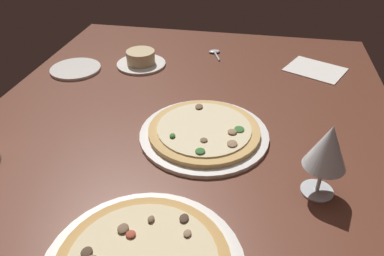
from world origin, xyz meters
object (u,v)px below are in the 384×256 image
wine_glass_far (328,149)px  side_plate (76,69)px  ramekin_on_saucer (141,60)px  spoon (215,53)px  pizza_main (204,132)px  paper_menu (315,70)px

wine_glass_far → side_plate: 85.28cm
wine_glass_far → side_plate: size_ratio=0.99×
ramekin_on_saucer → spoon: size_ratio=1.77×
spoon → side_plate: bearing=116.9°
pizza_main → ramekin_on_saucer: bearing=36.9°
ramekin_on_saucer → pizza_main: bearing=-143.1°
ramekin_on_saucer → side_plate: ramekin_on_saucer is taller
pizza_main → side_plate: pizza_main is taller
pizza_main → ramekin_on_saucer: size_ratio=1.93×
pizza_main → ramekin_on_saucer: (36.32, 27.24, 0.84)cm
side_plate → paper_menu: side_plate is taller
side_plate → spoon: (21.80, -42.99, 0.01)cm
wine_glass_far → spoon: bearing=24.5°
pizza_main → spoon: pizza_main is taller
paper_menu → wine_glass_far: bearing=-158.4°
paper_menu → spoon: (7.04, 34.12, 0.31)cm
paper_menu → pizza_main: bearing=171.3°
side_plate → pizza_main: bearing=-121.2°
side_plate → paper_menu: (14.76, -77.12, -0.30)cm
pizza_main → ramekin_on_saucer: ramekin_on_saucer is taller
ramekin_on_saucer → wine_glass_far: (-51.05, -52.73, 8.98)cm
pizza_main → side_plate: (28.60, 47.20, -0.72)cm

